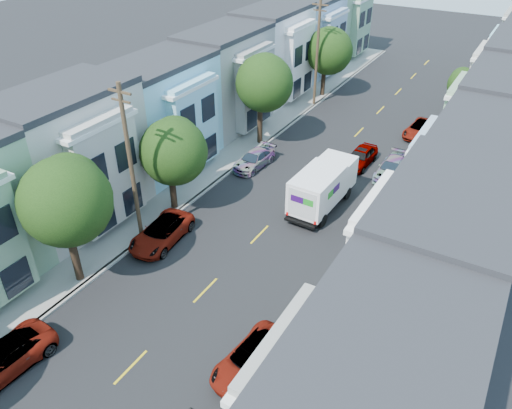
{
  "coord_description": "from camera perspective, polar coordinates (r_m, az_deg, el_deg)",
  "views": [
    {
      "loc": [
        12.73,
        -16.31,
        18.89
      ],
      "look_at": [
        -0.27,
        6.02,
        2.2
      ],
      "focal_mm": 35.0,
      "sensor_mm": 36.0,
      "label": 1
    }
  ],
  "objects": [
    {
      "name": "fedex_truck",
      "position": [
        34.03,
        7.64,
        2.16
      ],
      "size": [
        2.42,
        6.28,
        3.01
      ],
      "rotation": [
        0.0,
        0.0,
        -0.03
      ],
      "color": "white",
      "rests_on": "ground"
    },
    {
      "name": "tree_far_r",
      "position": [
        49.8,
        22.52,
        12.51
      ],
      "size": [
        2.88,
        2.88,
        5.08
      ],
      "color": "black",
      "rests_on": "ground"
    },
    {
      "name": "utility_pole_far",
      "position": [
        50.14,
        7.0,
        16.73
      ],
      "size": [
        1.6,
        0.26,
        10.0
      ],
      "color": "#42301E",
      "rests_on": "ground"
    },
    {
      "name": "lead_sedan",
      "position": [
        40.41,
        11.88,
        5.37
      ],
      "size": [
        1.82,
        4.41,
        1.41
      ],
      "primitive_type": "imported",
      "rotation": [
        0.0,
        0.0,
        -0.04
      ],
      "color": "black",
      "rests_on": "ground"
    },
    {
      "name": "tree_d",
      "position": [
        41.11,
        0.84,
        13.7
      ],
      "size": [
        4.67,
        4.67,
        7.76
      ],
      "color": "black",
      "rests_on": "ground"
    },
    {
      "name": "ground",
      "position": [
        28.02,
        -5.8,
        -9.75
      ],
      "size": [
        160.0,
        160.0,
        0.0
      ],
      "primitive_type": "plane",
      "color": "black",
      "rests_on": "ground"
    },
    {
      "name": "curb_left",
      "position": [
        41.07,
        -0.66,
        5.59
      ],
      "size": [
        0.3,
        70.0,
        0.15
      ],
      "primitive_type": "cube",
      "color": "gray",
      "rests_on": "ground"
    },
    {
      "name": "parked_left_b",
      "position": [
        26.39,
        -27.01,
        -15.51
      ],
      "size": [
        2.63,
        5.01,
        1.34
      ],
      "primitive_type": "imported",
      "rotation": [
        0.0,
        0.0,
        -0.09
      ],
      "color": "black",
      "rests_on": "ground"
    },
    {
      "name": "parked_left_c",
      "position": [
        31.47,
        -10.74,
        -3.19
      ],
      "size": [
        2.63,
        5.01,
        1.34
      ],
      "primitive_type": "imported",
      "rotation": [
        0.0,
        0.0,
        0.08
      ],
      "color": "#8C949C",
      "rests_on": "ground"
    },
    {
      "name": "parked_right_c",
      "position": [
        39.36,
        15.27,
        4.02
      ],
      "size": [
        1.87,
        4.4,
        1.32
      ],
      "primitive_type": "imported",
      "rotation": [
        0.0,
        0.0,
        0.01
      ],
      "color": "black",
      "rests_on": "ground"
    },
    {
      "name": "parked_right_d",
      "position": [
        46.75,
        18.29,
        8.16
      ],
      "size": [
        2.51,
        4.69,
        1.25
      ],
      "primitive_type": "imported",
      "rotation": [
        0.0,
        0.0,
        -0.1
      ],
      "color": "black",
      "rests_on": "ground"
    },
    {
      "name": "curb_right",
      "position": [
        37.14,
        15.6,
        1.08
      ],
      "size": [
        0.3,
        70.0,
        0.15
      ],
      "primitive_type": "cube",
      "color": "gray",
      "rests_on": "ground"
    },
    {
      "name": "utility_pole_near",
      "position": [
        29.77,
        -14.1,
        4.31
      ],
      "size": [
        1.6,
        0.26,
        10.0
      ],
      "color": "#42301E",
      "rests_on": "ground"
    },
    {
      "name": "tree_b",
      "position": [
        26.95,
        -21.02,
        0.32
      ],
      "size": [
        4.7,
        4.7,
        7.74
      ],
      "color": "black",
      "rests_on": "ground"
    },
    {
      "name": "centerline",
      "position": [
        38.72,
        7.07,
        3.39
      ],
      "size": [
        0.12,
        70.0,
        0.01
      ],
      "primitive_type": "cube",
      "color": "gold",
      "rests_on": "ground"
    },
    {
      "name": "sidewalk_right",
      "position": [
        36.92,
        17.51,
        0.53
      ],
      "size": [
        2.6,
        70.0,
        0.15
      ],
      "primitive_type": "cube",
      "color": "gray",
      "rests_on": "ground"
    },
    {
      "name": "sidewalk_left",
      "position": [
        41.68,
        -2.21,
        6.0
      ],
      "size": [
        2.6,
        70.0,
        0.15
      ],
      "primitive_type": "cube",
      "color": "gray",
      "rests_on": "ground"
    },
    {
      "name": "townhouse_row_right",
      "position": [
        36.6,
        23.16,
        -1.18
      ],
      "size": [
        5.0,
        70.0,
        8.5
      ],
      "primitive_type": "cube",
      "color": "#A0B8D0",
      "rests_on": "ground"
    },
    {
      "name": "parked_left_d",
      "position": [
        39.3,
        -0.21,
        5.16
      ],
      "size": [
        2.04,
        4.3,
        1.26
      ],
      "primitive_type": "imported",
      "rotation": [
        0.0,
        0.0,
        -0.07
      ],
      "color": "#421C0E",
      "rests_on": "ground"
    },
    {
      "name": "tree_c",
      "position": [
        32.52,
        -9.53,
        5.97
      ],
      "size": [
        4.39,
        4.39,
        6.64
      ],
      "color": "black",
      "rests_on": "ground"
    },
    {
      "name": "townhouse_row_left",
      "position": [
        43.67,
        -6.47,
        7.01
      ],
      "size": [
        5.0,
        70.0,
        8.5
      ],
      "primitive_type": "cube",
      "color": "#A0B8D0",
      "rests_on": "ground"
    },
    {
      "name": "tree_e",
      "position": [
        52.71,
        8.25,
        16.96
      ],
      "size": [
        4.7,
        4.7,
        7.11
      ],
      "color": "black",
      "rests_on": "ground"
    },
    {
      "name": "road_slab",
      "position": [
        38.72,
        7.07,
        3.4
      ],
      "size": [
        12.0,
        70.0,
        0.02
      ],
      "primitive_type": "cube",
      "color": "black",
      "rests_on": "ground"
    },
    {
      "name": "parked_right_b",
      "position": [
        23.8,
        -0.43,
        -17.26
      ],
      "size": [
        2.55,
        4.72,
        1.26
      ],
      "primitive_type": "imported",
      "rotation": [
        0.0,
        0.0,
        -0.1
      ],
      "color": "white",
      "rests_on": "ground"
    }
  ]
}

